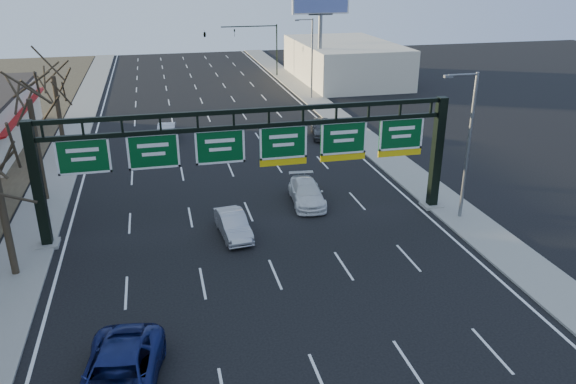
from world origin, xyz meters
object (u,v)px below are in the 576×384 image
object	(u,v)px
car_blue_suv	(118,378)
car_silver_sedan	(233,225)
sign_gantry	(255,152)
car_white_wagon	(307,193)

from	to	relation	value
car_blue_suv	car_silver_sedan	xyz separation A→B (m)	(5.90, 12.07, -0.14)
sign_gantry	car_blue_suv	distance (m)	15.64
sign_gantry	car_silver_sedan	xyz separation A→B (m)	(-1.58, -1.13, -3.94)
sign_gantry	car_blue_suv	xyz separation A→B (m)	(-7.48, -13.20, -3.80)
car_blue_suv	car_white_wagon	distance (m)	19.35
car_silver_sedan	car_white_wagon	world-z (taller)	car_white_wagon
car_blue_suv	car_white_wagon	world-z (taller)	car_blue_suv
car_silver_sedan	car_white_wagon	size ratio (longest dim) A/B	0.85
car_blue_suv	car_white_wagon	bearing A→B (deg)	62.82
car_white_wagon	car_blue_suv	bearing A→B (deg)	-120.32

